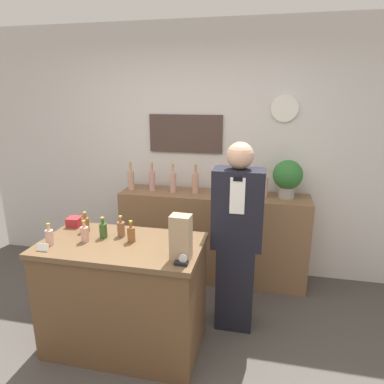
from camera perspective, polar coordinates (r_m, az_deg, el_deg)
The scene contains 22 objects.
back_wall at distance 3.80m, azimuth 0.88°, elevation 6.63°, with size 5.20×0.09×2.70m.
back_shelf at distance 3.75m, azimuth 3.48°, elevation -7.42°, with size 1.98×0.42×0.97m.
display_counter at distance 2.86m, azimuth -11.29°, elevation -16.58°, with size 1.22×0.67×0.90m.
shopkeeper at distance 2.89m, azimuth 7.48°, elevation -7.88°, with size 0.41×0.26×1.62m.
potted_plant at distance 3.53m, azimuth 15.66°, elevation 2.50°, with size 0.29×0.29×0.38m.
paper_bag at distance 2.29m, azimuth -1.87°, elevation -7.62°, with size 0.14×0.11×0.31m.
tape_dispenser at distance 2.28m, azimuth -1.68°, elevation -11.47°, with size 0.09×0.06×0.07m.
price_card_left at distance 2.67m, azimuth -23.64°, elevation -8.44°, with size 0.09×0.02×0.06m.
gift_box at distance 3.05m, azimuth -19.01°, elevation -4.71°, with size 0.12×0.12×0.08m.
counter_bottle_0 at distance 2.74m, azimuth -22.65°, elevation -6.90°, with size 0.06×0.06×0.17m.
counter_bottle_1 at distance 2.90m, azimuth -17.33°, elevation -5.14°, with size 0.06×0.06×0.17m.
counter_bottle_2 at distance 2.71m, azimuth -17.44°, elevation -6.63°, with size 0.06×0.06×0.17m.
counter_bottle_3 at distance 2.74m, azimuth -14.58°, elevation -6.14°, with size 0.06×0.06×0.17m.
counter_bottle_4 at distance 2.74m, azimuth -11.74°, elevation -5.97°, with size 0.06×0.06×0.17m.
counter_bottle_5 at distance 2.63m, azimuth -10.10°, elevation -6.87°, with size 0.06×0.06×0.17m.
shelf_bottle_0 at distance 3.78m, azimuth -10.13°, elevation 2.09°, with size 0.07×0.07×0.30m.
shelf_bottle_1 at distance 3.71m, azimuth -6.66°, elevation 1.96°, with size 0.07×0.07×0.30m.
shelf_bottle_2 at distance 3.63m, azimuth -3.19°, elevation 1.72°, with size 0.07×0.07×0.30m.
shelf_bottle_3 at distance 3.60m, azimuth 0.56°, elevation 1.61°, with size 0.07×0.07×0.30m.
shelf_bottle_4 at distance 3.54m, azimuth 4.28°, elevation 1.34°, with size 0.07×0.07×0.30m.
shelf_bottle_5 at distance 3.51m, azimuth 8.10°, elevation 1.08°, with size 0.07×0.07×0.30m.
shelf_bottle_6 at distance 3.53m, azimuth 11.98°, elevation 0.97°, with size 0.07×0.07×0.30m.
Camera 1 is at (0.74, -1.68, 1.98)m, focal length 32.00 mm.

